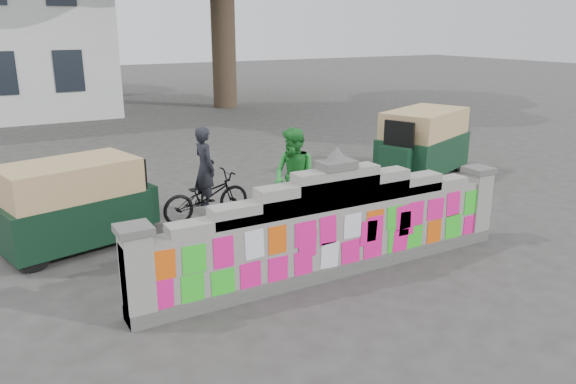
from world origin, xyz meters
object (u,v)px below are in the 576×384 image
cyclist_bike (206,197)px  pedestrian (294,178)px  cyclist_rider (205,180)px  rickshaw_left (76,203)px  rickshaw_right (422,142)px

cyclist_bike → pedestrian: size_ratio=0.96×
cyclist_rider → rickshaw_left: bearing=91.0°
cyclist_rider → pedestrian: pedestrian is taller
cyclist_rider → rickshaw_left: cyclist_rider is taller
pedestrian → rickshaw_right: bearing=93.4°
cyclist_bike → rickshaw_left: bearing=91.0°
rickshaw_left → pedestrian: bearing=-26.8°
cyclist_bike → cyclist_rider: cyclist_rider is taller
pedestrian → rickshaw_left: size_ratio=0.66×
cyclist_bike → rickshaw_right: 6.07m
rickshaw_right → rickshaw_left: bearing=-17.0°
cyclist_rider → rickshaw_left: 2.46m
pedestrian → rickshaw_left: pedestrian is taller
cyclist_bike → cyclist_rider: size_ratio=1.12×
cyclist_bike → pedestrian: pedestrian is taller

